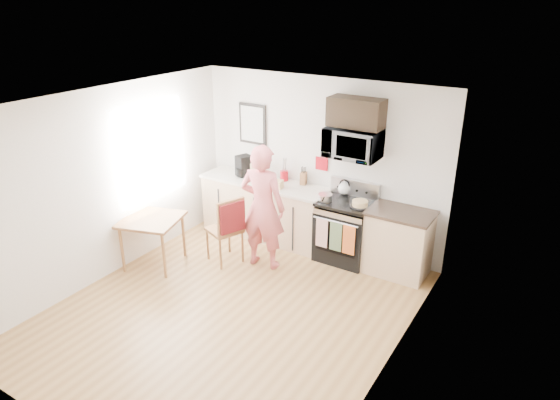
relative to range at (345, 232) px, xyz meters
The scene contains 28 objects.
floor 2.12m from the range, 107.69° to the right, with size 4.60×4.60×0.00m, color olive.
back_wall 1.12m from the range, 152.75° to the left, with size 4.00×0.04×2.60m, color silver.
front_wall 4.41m from the range, 98.38° to the right, with size 4.00×0.04×2.60m, color silver.
left_wall 3.40m from the range, 143.09° to the right, with size 0.04×4.60×2.60m, color silver.
right_wall 2.55m from the range, 55.26° to the right, with size 0.04×4.60×2.60m, color silver.
ceiling 3.00m from the range, 107.69° to the right, with size 4.00×4.60×0.04m, color white.
window 3.06m from the range, 155.62° to the right, with size 0.06×1.40×1.50m.
cabinet_left 1.43m from the range, behind, with size 2.10×0.60×0.90m, color tan.
countertop_left 1.51m from the range, behind, with size 2.14×0.64×0.04m, color beige.
cabinet_right 0.80m from the range, ahead, with size 0.84×0.60×0.90m, color tan.
countertop_right 0.93m from the range, ahead, with size 0.88×0.64×0.04m, color black.
range is the anchor object (origin of this frame).
microwave 1.33m from the range, 90.06° to the left, with size 0.76×0.51×0.42m, color #BCBCC1.
upper_cabinet 1.75m from the range, 90.04° to the left, with size 0.76×0.35×0.40m, color black.
wall_art 2.27m from the range, behind, with size 0.50×0.04×0.65m.
wall_trivet 1.09m from the range, 151.92° to the left, with size 0.20×0.02×0.20m, color #AC0E1B.
person 1.31m from the range, 139.30° to the right, with size 0.66×0.44×1.82m, color #CD3849.
dining_table 2.80m from the range, 144.72° to the right, with size 0.85×0.85×0.73m.
chair 1.71m from the range, 141.69° to the right, with size 0.60×0.57×1.04m.
knife_block 1.07m from the range, 164.44° to the left, with size 0.09×0.12×0.19m, color brown.
utensil_crock 1.37m from the range, 169.52° to the left, with size 0.13×0.13×0.38m.
fruit_bowl 1.94m from the range, behind, with size 0.25×0.25×0.11m.
milk_carton 1.73m from the range, behind, with size 0.10×0.10×0.27m, color tan.
coffee_maker 1.98m from the range, behind, with size 0.26×0.31×0.34m.
bread_bag 1.32m from the range, behind, with size 0.33×0.16×0.12m, color tan.
cake 0.59m from the range, 20.28° to the right, with size 0.27×0.27×0.09m.
kettle 0.64m from the range, 123.94° to the left, with size 0.19×0.19×0.23m.
pot 0.62m from the range, 151.41° to the right, with size 0.20×0.34×0.10m.
Camera 1 is at (3.28, -4.13, 3.69)m, focal length 32.00 mm.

